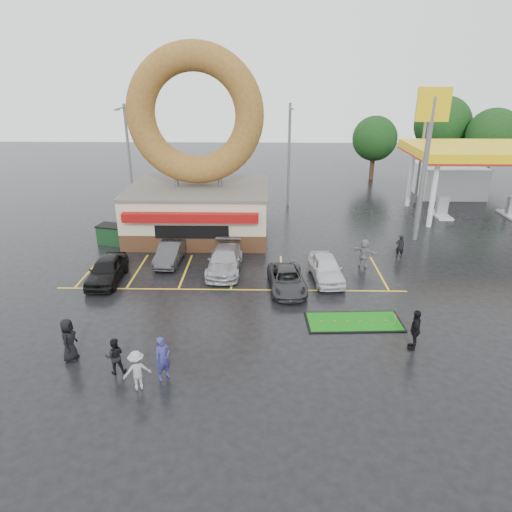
{
  "coord_description": "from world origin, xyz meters",
  "views": [
    {
      "loc": [
        1.93,
        -19.88,
        11.64
      ],
      "look_at": [
        1.45,
        3.13,
        2.2
      ],
      "focal_mm": 32.0,
      "sensor_mm": 36.0,
      "label": 1
    }
  ],
  "objects_px": {
    "dumpster": "(112,235)",
    "streetlight_mid": "(289,153)",
    "gas_station": "(469,166)",
    "person_blue": "(163,358)",
    "donut_shop": "(198,176)",
    "streetlight_left": "(129,154)",
    "car_white": "(326,268)",
    "person_cameraman": "(415,330)",
    "putting_green": "(354,322)",
    "car_dgrey": "(170,253)",
    "shell_sign": "(429,137)",
    "streetlight_right": "(422,152)",
    "car_silver": "(225,260)",
    "car_grey": "(287,280)",
    "car_black": "(107,270)"
  },
  "relations": [
    {
      "from": "donut_shop",
      "to": "streetlight_left",
      "type": "bearing_deg",
      "value": 135.22
    },
    {
      "from": "car_dgrey",
      "to": "car_grey",
      "type": "relative_size",
      "value": 0.93
    },
    {
      "from": "car_black",
      "to": "putting_green",
      "type": "distance_m",
      "value": 14.46
    },
    {
      "from": "streetlight_left",
      "to": "dumpster",
      "type": "distance_m",
      "value": 10.13
    },
    {
      "from": "car_silver",
      "to": "putting_green",
      "type": "height_order",
      "value": "car_silver"
    },
    {
      "from": "car_dgrey",
      "to": "car_white",
      "type": "height_order",
      "value": "car_white"
    },
    {
      "from": "streetlight_mid",
      "to": "car_dgrey",
      "type": "bearing_deg",
      "value": -121.05
    },
    {
      "from": "donut_shop",
      "to": "car_grey",
      "type": "relative_size",
      "value": 3.18
    },
    {
      "from": "car_white",
      "to": "putting_green",
      "type": "distance_m",
      "value": 5.14
    },
    {
      "from": "dumpster",
      "to": "streetlight_mid",
      "type": "bearing_deg",
      "value": 51.66
    },
    {
      "from": "streetlight_left",
      "to": "car_white",
      "type": "height_order",
      "value": "streetlight_left"
    },
    {
      "from": "car_grey",
      "to": "dumpster",
      "type": "distance_m",
      "value": 14.19
    },
    {
      "from": "car_silver",
      "to": "car_grey",
      "type": "height_order",
      "value": "car_silver"
    },
    {
      "from": "gas_station",
      "to": "person_cameraman",
      "type": "relative_size",
      "value": 7.07
    },
    {
      "from": "gas_station",
      "to": "dumpster",
      "type": "xyz_separation_m",
      "value": [
        -29.05,
        -10.22,
        -3.05
      ]
    },
    {
      "from": "streetlight_left",
      "to": "car_black",
      "type": "height_order",
      "value": "streetlight_left"
    },
    {
      "from": "streetlight_right",
      "to": "car_white",
      "type": "relative_size",
      "value": 2.14
    },
    {
      "from": "person_blue",
      "to": "donut_shop",
      "type": "bearing_deg",
      "value": 49.05
    },
    {
      "from": "donut_shop",
      "to": "car_white",
      "type": "xyz_separation_m",
      "value": [
        8.58,
        -8.04,
        -3.75
      ]
    },
    {
      "from": "gas_station",
      "to": "streetlight_left",
      "type": "bearing_deg",
      "value": -178.05
    },
    {
      "from": "person_cameraman",
      "to": "putting_green",
      "type": "relative_size",
      "value": 0.4
    },
    {
      "from": "car_dgrey",
      "to": "person_cameraman",
      "type": "xyz_separation_m",
      "value": [
        12.82,
        -9.61,
        0.31
      ]
    },
    {
      "from": "dumpster",
      "to": "person_blue",
      "type": "bearing_deg",
      "value": -52.07
    },
    {
      "from": "person_blue",
      "to": "dumpster",
      "type": "distance_m",
      "value": 16.89
    },
    {
      "from": "gas_station",
      "to": "streetlight_left",
      "type": "relative_size",
      "value": 1.52
    },
    {
      "from": "shell_sign",
      "to": "dumpster",
      "type": "bearing_deg",
      "value": -176.68
    },
    {
      "from": "dumpster",
      "to": "car_black",
      "type": "bearing_deg",
      "value": -61.32
    },
    {
      "from": "streetlight_left",
      "to": "putting_green",
      "type": "bearing_deg",
      "value": -50.72
    },
    {
      "from": "streetlight_right",
      "to": "car_grey",
      "type": "xyz_separation_m",
      "value": [
        -12.81,
        -18.36,
        -4.19
      ]
    },
    {
      "from": "streetlight_mid",
      "to": "car_dgrey",
      "type": "relative_size",
      "value": 2.28
    },
    {
      "from": "gas_station",
      "to": "person_blue",
      "type": "bearing_deg",
      "value": -130.81
    },
    {
      "from": "shell_sign",
      "to": "person_blue",
      "type": "relative_size",
      "value": 5.62
    },
    {
      "from": "streetlight_right",
      "to": "dumpster",
      "type": "bearing_deg",
      "value": -155.92
    },
    {
      "from": "car_black",
      "to": "car_silver",
      "type": "relative_size",
      "value": 0.87
    },
    {
      "from": "shell_sign",
      "to": "car_silver",
      "type": "height_order",
      "value": "shell_sign"
    },
    {
      "from": "streetlight_mid",
      "to": "person_cameraman",
      "type": "distance_m",
      "value": 23.98
    },
    {
      "from": "streetlight_left",
      "to": "car_silver",
      "type": "bearing_deg",
      "value": -55.71
    },
    {
      "from": "dumpster",
      "to": "shell_sign",
      "type": "bearing_deg",
      "value": 16.98
    },
    {
      "from": "streetlight_right",
      "to": "dumpster",
      "type": "distance_m",
      "value": 27.75
    },
    {
      "from": "streetlight_left",
      "to": "person_cameraman",
      "type": "xyz_separation_m",
      "value": [
        18.62,
        -22.22,
        -3.82
      ]
    },
    {
      "from": "car_white",
      "to": "dumpster",
      "type": "height_order",
      "value": "car_white"
    },
    {
      "from": "donut_shop",
      "to": "shell_sign",
      "type": "relative_size",
      "value": 1.27
    },
    {
      "from": "streetlight_left",
      "to": "putting_green",
      "type": "height_order",
      "value": "streetlight_left"
    },
    {
      "from": "gas_station",
      "to": "dumpster",
      "type": "bearing_deg",
      "value": -160.62
    },
    {
      "from": "gas_station",
      "to": "car_silver",
      "type": "xyz_separation_m",
      "value": [
        -20.55,
        -14.89,
        -2.98
      ]
    },
    {
      "from": "gas_station",
      "to": "streetlight_left",
      "type": "height_order",
      "value": "streetlight_left"
    },
    {
      "from": "car_white",
      "to": "person_blue",
      "type": "bearing_deg",
      "value": -133.66
    },
    {
      "from": "gas_station",
      "to": "person_blue",
      "type": "xyz_separation_m",
      "value": [
        -22.11,
        -25.61,
        -2.76
      ]
    },
    {
      "from": "donut_shop",
      "to": "gas_station",
      "type": "height_order",
      "value": "donut_shop"
    },
    {
      "from": "car_silver",
      "to": "dumpster",
      "type": "height_order",
      "value": "car_silver"
    }
  ]
}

